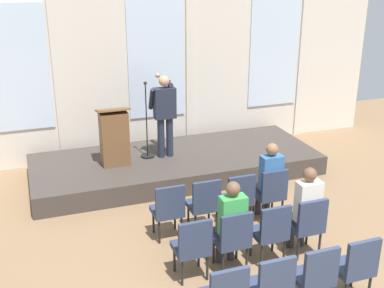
{
  "coord_description": "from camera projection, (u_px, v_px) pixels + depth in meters",
  "views": [
    {
      "loc": [
        -2.77,
        -3.34,
        4.07
      ],
      "look_at": [
        -0.06,
        4.33,
        1.05
      ],
      "focal_mm": 45.69,
      "sensor_mm": 36.0,
      "label": 1
    }
  ],
  "objects": [
    {
      "name": "audience_r1_c1",
      "position": [
        231.0,
        221.0,
        6.7
      ],
      "size": [
        0.36,
        0.39,
        1.35
      ],
      "color": "#2D2D33",
      "rests_on": "ground"
    },
    {
      "name": "chair_r2_c1",
      "position": [
        272.0,
        284.0,
        5.72
      ],
      "size": [
        0.46,
        0.44,
        0.94
      ],
      "color": "black",
      "rests_on": "ground"
    },
    {
      "name": "chair_r0_c2",
      "position": [
        238.0,
        197.0,
        7.87
      ],
      "size": [
        0.46,
        0.44,
        0.94
      ],
      "color": "black",
      "rests_on": "ground"
    },
    {
      "name": "audience_r1_c3",
      "position": [
        306.0,
        206.0,
        7.06
      ],
      "size": [
        0.36,
        0.39,
        1.38
      ],
      "color": "#2D2D33",
      "rests_on": "ground"
    },
    {
      "name": "lectern",
      "position": [
        114.0,
        137.0,
        9.35
      ],
      "size": [
        0.6,
        0.48,
        1.16
      ],
      "color": "brown",
      "rests_on": "stage_platform"
    },
    {
      "name": "chair_r1_c3",
      "position": [
        307.0,
        223.0,
        7.07
      ],
      "size": [
        0.46,
        0.44,
        0.94
      ],
      "color": "black",
      "rests_on": "ground"
    },
    {
      "name": "speaker",
      "position": [
        164.0,
        110.0,
        9.59
      ],
      "size": [
        0.51,
        0.69,
        1.66
      ],
      "color": "#232838",
      "rests_on": "stage_platform"
    },
    {
      "name": "chair_r1_c0",
      "position": [
        193.0,
        245.0,
        6.52
      ],
      "size": [
        0.46,
        0.44,
        0.94
      ],
      "color": "black",
      "rests_on": "ground"
    },
    {
      "name": "chair_r0_c1",
      "position": [
        204.0,
        202.0,
        7.69
      ],
      "size": [
        0.46,
        0.44,
        0.94
      ],
      "color": "black",
      "rests_on": "ground"
    },
    {
      "name": "chair_r0_c0",
      "position": [
        168.0,
        208.0,
        7.5
      ],
      "size": [
        0.46,
        0.44,
        0.94
      ],
      "color": "black",
      "rests_on": "ground"
    },
    {
      "name": "chair_r0_c3",
      "position": [
        271.0,
        191.0,
        8.06
      ],
      "size": [
        0.46,
        0.44,
        0.94
      ],
      "color": "black",
      "rests_on": "ground"
    },
    {
      "name": "audience_r0_c3",
      "position": [
        269.0,
        177.0,
        8.05
      ],
      "size": [
        0.36,
        0.39,
        1.36
      ],
      "color": "#2D2D33",
      "rests_on": "ground"
    },
    {
      "name": "chair_r1_c2",
      "position": [
        271.0,
        230.0,
        6.89
      ],
      "size": [
        0.46,
        0.44,
        0.94
      ],
      "color": "black",
      "rests_on": "ground"
    },
    {
      "name": "mic_stand",
      "position": [
        147.0,
        141.0,
        9.78
      ],
      "size": [
        0.28,
        0.28,
        1.56
      ],
      "color": "black",
      "rests_on": "stage_platform"
    },
    {
      "name": "rear_partition",
      "position": [
        157.0,
        56.0,
        10.56
      ],
      "size": [
        10.72,
        0.14,
        4.37
      ],
      "color": "silver",
      "rests_on": "ground"
    },
    {
      "name": "stage_platform",
      "position": [
        176.0,
        164.0,
        10.01
      ],
      "size": [
        5.76,
        2.19,
        0.39
      ],
      "primitive_type": "cube",
      "color": "#3F3833",
      "rests_on": "ground"
    },
    {
      "name": "chair_r1_c1",
      "position": [
        233.0,
        237.0,
        6.7
      ],
      "size": [
        0.46,
        0.44,
        0.94
      ],
      "color": "black",
      "rests_on": "ground"
    },
    {
      "name": "chair_r2_c2",
      "position": [
        315.0,
        274.0,
        5.91
      ],
      "size": [
        0.46,
        0.44,
        0.94
      ],
      "color": "black",
      "rests_on": "ground"
    },
    {
      "name": "chair_r2_c3",
      "position": [
        356.0,
        265.0,
        6.09
      ],
      "size": [
        0.46,
        0.44,
        0.94
      ],
      "color": "black",
      "rests_on": "ground"
    }
  ]
}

